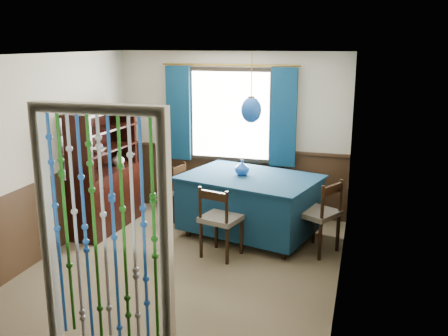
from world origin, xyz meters
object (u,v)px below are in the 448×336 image
(chair_left, at_px, (188,192))
(pendant_lamp, at_px, (251,110))
(bowl_shelf, at_px, (98,150))
(chair_near, at_px, (220,220))
(sideboard, at_px, (105,188))
(vase_sideboard, at_px, (118,158))
(chair_right, at_px, (320,214))
(chair_far, at_px, (270,191))
(dining_table, at_px, (250,202))
(vase_table, at_px, (242,168))

(chair_left, height_order, pendant_lamp, pendant_lamp)
(chair_left, xyz_separation_m, bowl_shelf, (-0.99, -0.80, 0.75))
(chair_near, relative_size, sideboard, 0.54)
(pendant_lamp, distance_m, vase_sideboard, 2.17)
(chair_left, xyz_separation_m, chair_right, (2.00, -0.62, 0.05))
(chair_left, height_order, bowl_shelf, bowl_shelf)
(sideboard, relative_size, bowl_shelf, 7.75)
(bowl_shelf, distance_m, vase_sideboard, 0.60)
(chair_left, xyz_separation_m, sideboard, (-1.05, -0.57, 0.14))
(chair_left, bearing_deg, sideboard, -51.32)
(chair_near, height_order, vase_sideboard, vase_sideboard)
(sideboard, bearing_deg, vase_sideboard, 83.40)
(pendant_lamp, relative_size, bowl_shelf, 4.07)
(chair_far, bearing_deg, chair_near, 75.17)
(sideboard, xyz_separation_m, pendant_lamp, (2.07, 0.25, 1.16))
(chair_near, relative_size, pendant_lamp, 1.02)
(dining_table, height_order, vase_sideboard, vase_sideboard)
(chair_left, distance_m, sideboard, 1.20)
(chair_left, distance_m, chair_right, 2.10)
(dining_table, height_order, vase_table, vase_table)
(pendant_lamp, bearing_deg, chair_left, 162.63)
(chair_far, distance_m, chair_right, 1.36)
(chair_right, relative_size, vase_table, 5.06)
(chair_left, xyz_separation_m, vase_table, (0.90, -0.28, 0.49))
(chair_far, xyz_separation_m, sideboard, (-2.22, -1.02, 0.16))
(pendant_lamp, bearing_deg, chair_near, -104.32)
(sideboard, bearing_deg, chair_left, 32.59)
(pendant_lamp, distance_m, bowl_shelf, 2.14)
(dining_table, xyz_separation_m, pendant_lamp, (-0.00, -0.00, 1.27))
(dining_table, bearing_deg, bowl_shelf, -151.31)
(chair_far, bearing_deg, sideboard, 22.37)
(chair_right, distance_m, vase_sideboard, 3.05)
(chair_near, distance_m, pendant_lamp, 1.50)
(chair_left, height_order, sideboard, sideboard)
(dining_table, bearing_deg, chair_far, 94.85)
(bowl_shelf, relative_size, vase_sideboard, 1.06)
(chair_left, relative_size, vase_table, 4.54)
(bowl_shelf, bearing_deg, chair_near, -9.29)
(chair_far, bearing_deg, vase_sideboard, 15.53)
(chair_right, bearing_deg, chair_far, 67.51)
(chair_left, relative_size, bowl_shelf, 3.88)
(dining_table, relative_size, chair_left, 2.36)
(chair_far, bearing_deg, chair_left, 18.64)
(chair_left, bearing_deg, bowl_shelf, -40.94)
(dining_table, height_order, bowl_shelf, bowl_shelf)
(sideboard, bearing_deg, pendant_lamp, 10.80)
(dining_table, height_order, chair_left, chair_left)
(sideboard, relative_size, pendant_lamp, 1.90)
(chair_far, bearing_deg, pendant_lamp, 77.15)
(chair_left, relative_size, sideboard, 0.50)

